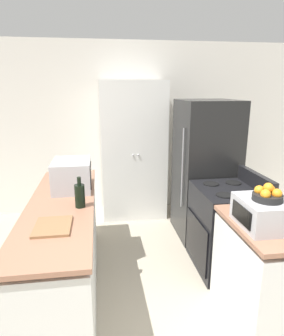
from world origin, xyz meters
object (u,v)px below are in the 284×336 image
at_px(fruit_bowl, 268,194).
at_px(refrigerator, 205,170).
at_px(wine_bottle, 80,195).
at_px(pantry_cabinet, 133,151).
at_px(toaster_oven, 262,213).
at_px(stove, 226,228).
at_px(microwave, 72,175).

bearing_deg(fruit_bowl, refrigerator, 85.24).
height_order(wine_bottle, fruit_bowl, fruit_bowl).
relative_size(refrigerator, wine_bottle, 6.44).
xyz_separation_m(pantry_cabinet, toaster_oven, (0.69, -2.41, -0.00)).
height_order(stove, refrigerator, refrigerator).
height_order(stove, fruit_bowl, fruit_bowl).
relative_size(microwave, fruit_bowl, 2.28).
height_order(refrigerator, wine_bottle, refrigerator).
xyz_separation_m(stove, wine_bottle, (-1.51, -0.26, 0.55)).
xyz_separation_m(pantry_cabinet, refrigerator, (0.85, -0.76, -0.12)).
distance_m(pantry_cabinet, stove, 1.85).
bearing_deg(wine_bottle, fruit_bowl, -23.55).
relative_size(stove, toaster_oven, 2.56).
bearing_deg(wine_bottle, pantry_cabinet, 69.37).
xyz_separation_m(refrigerator, toaster_oven, (-0.16, -1.66, 0.12)).
relative_size(pantry_cabinet, stove, 1.91).
bearing_deg(pantry_cabinet, wine_bottle, -110.63).
bearing_deg(pantry_cabinet, stove, -62.21).
xyz_separation_m(microwave, fruit_bowl, (1.50, -1.12, 0.11)).
distance_m(stove, microwave, 1.73).
bearing_deg(pantry_cabinet, fruit_bowl, -73.75).
height_order(refrigerator, microwave, refrigerator).
height_order(pantry_cabinet, refrigerator, pantry_cabinet).
xyz_separation_m(stove, refrigerator, (0.03, 0.80, 0.43)).
bearing_deg(microwave, toaster_oven, -36.53).
xyz_separation_m(stove, microwave, (-1.61, 0.24, 0.59)).
distance_m(stove, toaster_oven, 1.02).
bearing_deg(refrigerator, stove, -91.85).
height_order(refrigerator, toaster_oven, refrigerator).
distance_m(pantry_cabinet, toaster_oven, 2.51).
bearing_deg(stove, pantry_cabinet, 117.79).
height_order(wine_bottle, toaster_oven, wine_bottle).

